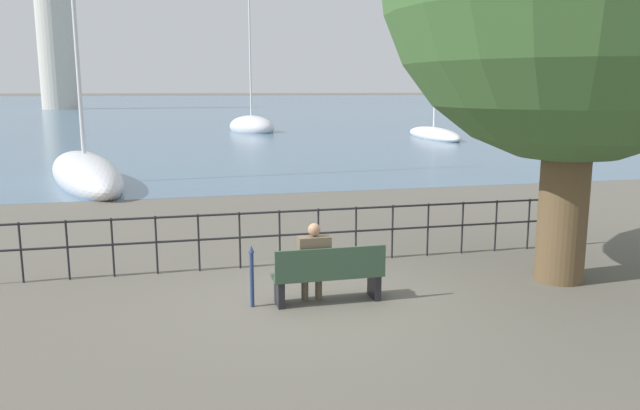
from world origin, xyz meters
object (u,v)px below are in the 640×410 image
object	(u,v)px
sailboat_2	(85,173)
seated_person_left	(314,259)
park_bench	(329,276)
harbor_lighthouse	(56,35)
closed_umbrella	(252,273)
sailboat_1	(252,126)
sailboat_0	(434,134)

from	to	relation	value
sailboat_2	seated_person_left	bearing A→B (deg)	-85.32
park_bench	sailboat_2	distance (m)	14.89
sailboat_2	harbor_lighthouse	world-z (taller)	harbor_lighthouse
closed_umbrella	harbor_lighthouse	world-z (taller)	harbor_lighthouse
park_bench	sailboat_1	size ratio (longest dim) A/B	0.13
seated_person_left	sailboat_1	size ratio (longest dim) A/B	0.10
sailboat_2	harbor_lighthouse	size ratio (longest dim) A/B	0.49
sailboat_2	park_bench	bearing A→B (deg)	-84.63
closed_umbrella	sailboat_0	size ratio (longest dim) A/B	0.12
park_bench	sailboat_2	xyz separation A→B (m)	(-5.15, 13.97, -0.08)
park_bench	sailboat_0	xyz separation A→B (m)	(15.08, 30.10, -0.19)
park_bench	sailboat_1	world-z (taller)	sailboat_1
sailboat_2	harbor_lighthouse	xyz separation A→B (m)	(-14.01, 88.39, 11.45)
closed_umbrella	sailboat_0	xyz separation A→B (m)	(16.25, 30.01, -0.29)
seated_person_left	sailboat_2	xyz separation A→B (m)	(-4.93, 13.90, -0.34)
sailboat_0	sailboat_2	bearing A→B (deg)	-139.20
park_bench	sailboat_0	distance (m)	33.67
sailboat_0	sailboat_2	distance (m)	25.87
sailboat_1	seated_person_left	bearing A→B (deg)	-120.01
closed_umbrella	sailboat_1	bearing A→B (deg)	82.46
sailboat_2	sailboat_0	bearing A→B (deg)	23.73
seated_person_left	sailboat_1	distance (m)	39.29
harbor_lighthouse	sailboat_1	bearing A→B (deg)	-69.88
seated_person_left	sailboat_2	bearing A→B (deg)	109.53
park_bench	sailboat_0	world-z (taller)	sailboat_0
sailboat_1	sailboat_2	world-z (taller)	sailboat_1
seated_person_left	sailboat_2	distance (m)	14.75
sailboat_0	sailboat_2	size ratio (longest dim) A/B	0.65
park_bench	sailboat_2	bearing A→B (deg)	110.22
seated_person_left	sailboat_2	world-z (taller)	sailboat_2
closed_umbrella	harbor_lighthouse	xyz separation A→B (m)	(-17.99, 102.26, 11.26)
harbor_lighthouse	park_bench	bearing A→B (deg)	-79.40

